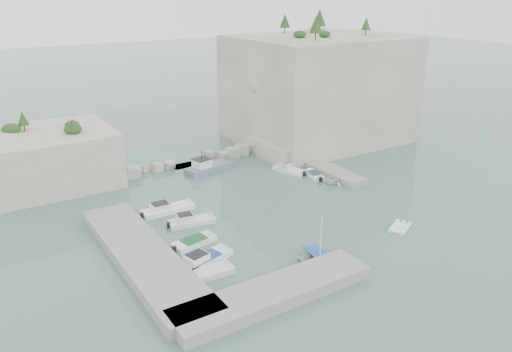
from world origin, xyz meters
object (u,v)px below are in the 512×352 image
motorboat_d (204,263)px  motorboat_b (192,224)px  motorboat_a (168,212)px  tender_east_b (314,177)px  motorboat_e (210,275)px  motorboat_c (194,244)px  tender_east_a (333,183)px  tender_east_c (289,172)px  rowboat (320,259)px  inflatable_dinghy (400,229)px  work_boat (211,170)px  tender_east_d (290,169)px

motorboat_d → motorboat_b: bearing=57.4°
motorboat_a → motorboat_b: (0.94, -4.34, 0.00)m
tender_east_b → motorboat_e: bearing=134.1°
motorboat_a → motorboat_c: 8.78m
motorboat_b → motorboat_d: bearing=-98.0°
motorboat_b → tender_east_b: size_ratio=1.33×
motorboat_c → motorboat_b: bearing=56.8°
tender_east_a → tender_east_c: (-2.31, 6.65, 0.00)m
motorboat_e → rowboat: (10.10, -3.14, 0.00)m
rowboat → tender_east_a: (14.01, 14.47, 0.00)m
inflatable_dinghy → work_boat: (-8.57, 27.31, 0.00)m
tender_east_a → tender_east_d: (-1.38, 7.60, 0.00)m
tender_east_d → motorboat_e: bearing=110.3°
tender_east_c → motorboat_e: bearing=110.8°
motorboat_c → motorboat_e: same height
motorboat_a → tender_east_d: 20.96m
tender_east_a → tender_east_b: bearing=12.9°
tender_east_b → work_boat: bearing=59.3°
tender_east_d → inflatable_dinghy: bearing=157.1°
motorboat_a → motorboat_c: bearing=-97.0°
inflatable_dinghy → work_boat: work_boat is taller
motorboat_b → tender_east_a: bearing=12.4°
motorboat_a → motorboat_b: same height
rowboat → inflatable_dinghy: 11.33m
rowboat → tender_east_b: 22.30m
motorboat_c → tender_east_d: 25.05m
motorboat_b → rowboat: 15.19m
motorboat_b → motorboat_a: bearing=112.1°
motorboat_b → rowboat: motorboat_b is taller
tender_east_c → tender_east_d: tender_east_d is taller
inflatable_dinghy → motorboat_d: bearing=140.4°
motorboat_d → motorboat_a: bearing=67.5°
tender_east_d → motorboat_c: bearing=101.7°
rowboat → tender_east_a: size_ratio=1.33×
motorboat_d → rowboat: 10.97m
motorboat_d → inflatable_dinghy: motorboat_d is taller
tender_east_b → work_boat: work_boat is taller
motorboat_a → work_boat: work_boat is taller
motorboat_c → tender_east_d: bearing=20.8°
motorboat_e → tender_east_b: size_ratio=1.12×
tender_east_b → tender_east_a: bearing=-158.4°
tender_east_b → motorboat_b: bearing=114.0°
motorboat_b → tender_east_b: (20.42, 4.28, 0.00)m
tender_east_a → tender_east_d: tender_east_a is taller
tender_east_b → tender_east_d: size_ratio=0.93×
motorboat_b → motorboat_e: motorboat_b is taller
motorboat_d → rowboat: bearing=-43.8°
motorboat_a → work_boat: (10.66, 9.88, 0.00)m
motorboat_b → motorboat_e: 10.82m
motorboat_d → inflatable_dinghy: bearing=-28.0°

